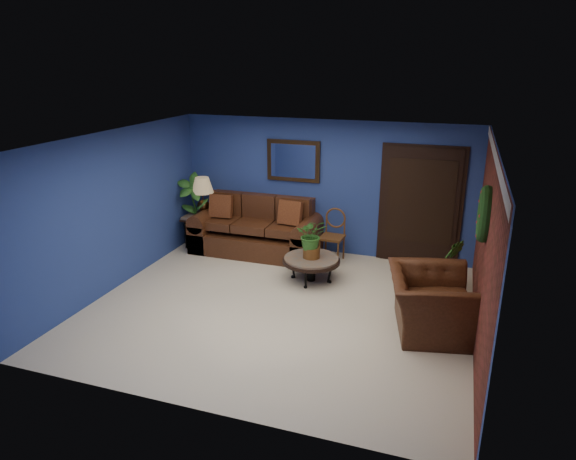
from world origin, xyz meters
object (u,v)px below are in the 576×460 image
(coffee_table, at_px, (311,261))
(side_chair, at_px, (333,231))
(armchair, at_px, (431,303))
(table_lamp, at_px, (203,192))
(sofa, at_px, (258,233))
(end_table, at_px, (204,222))

(coffee_table, height_order, side_chair, side_chair)
(side_chair, distance_m, armchair, 2.82)
(table_lamp, distance_m, side_chair, 2.64)
(sofa, relative_size, end_table, 3.44)
(table_lamp, height_order, armchair, table_lamp)
(armchair, bearing_deg, sofa, 46.17)
(side_chair, bearing_deg, coffee_table, -92.15)
(sofa, distance_m, side_chair, 1.49)
(side_chair, bearing_deg, end_table, -174.27)
(sofa, bearing_deg, table_lamp, -177.92)
(table_lamp, bearing_deg, armchair, -24.54)
(end_table, height_order, table_lamp, table_lamp)
(end_table, bearing_deg, sofa, 2.08)
(end_table, distance_m, armchair, 4.89)
(sofa, height_order, end_table, sofa)
(side_chair, bearing_deg, armchair, -44.21)
(side_chair, height_order, armchair, side_chair)
(coffee_table, height_order, end_table, end_table)
(sofa, height_order, table_lamp, table_lamp)
(side_chair, bearing_deg, table_lamp, -174.27)
(coffee_table, xyz_separation_m, armchair, (1.98, -1.07, 0.06))
(armchair, bearing_deg, side_chair, 29.58)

